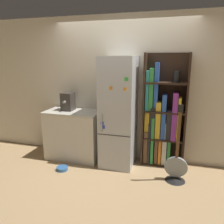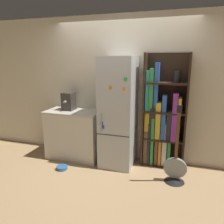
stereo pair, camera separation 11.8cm
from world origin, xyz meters
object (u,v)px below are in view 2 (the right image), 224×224
(bookshelf, at_px, (161,120))
(guitar, at_px, (175,171))
(pet_bowl, at_px, (62,167))
(refrigerator, at_px, (118,113))
(espresso_machine, at_px, (69,101))

(bookshelf, bearing_deg, guitar, -61.95)
(bookshelf, distance_m, guitar, 0.89)
(pet_bowl, bearing_deg, refrigerator, 31.21)
(bookshelf, distance_m, pet_bowl, 1.90)
(guitar, relative_size, pet_bowl, 6.32)
(refrigerator, height_order, bookshelf, bookshelf)
(refrigerator, height_order, espresso_machine, refrigerator)
(refrigerator, xyz_separation_m, bookshelf, (0.71, 0.19, -0.12))
(refrigerator, relative_size, guitar, 1.53)
(bookshelf, xyz_separation_m, espresso_machine, (-1.70, -0.13, 0.25))
(bookshelf, relative_size, pet_bowl, 9.96)
(refrigerator, relative_size, pet_bowl, 9.66)
(espresso_machine, bearing_deg, refrigerator, -3.41)
(guitar, bearing_deg, espresso_machine, 168.57)
(bookshelf, bearing_deg, pet_bowl, -155.65)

